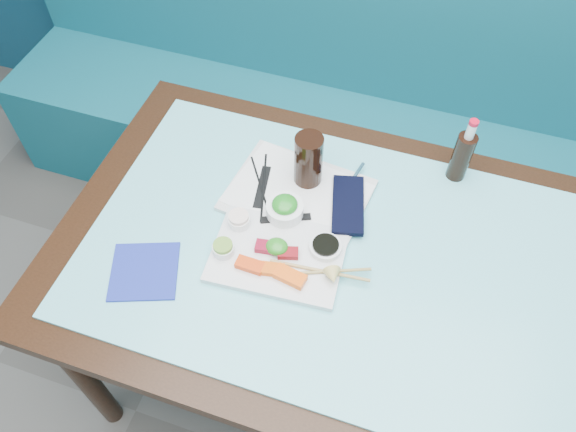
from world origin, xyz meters
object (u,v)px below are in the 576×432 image
(sashimi_plate, at_px, (278,256))
(cola_glass, at_px, (308,160))
(seaweed_bowl, at_px, (285,210))
(serving_tray, at_px, (298,195))
(dining_table, at_px, (335,273))
(blue_napkin, at_px, (144,271))
(cola_bottle_body, at_px, (461,157))
(booth_bench, at_px, (389,132))

(sashimi_plate, height_order, cola_glass, cola_glass)
(seaweed_bowl, bearing_deg, serving_tray, 82.41)
(dining_table, distance_m, serving_tray, 0.22)
(seaweed_bowl, distance_m, blue_napkin, 0.37)
(seaweed_bowl, xyz_separation_m, cola_bottle_body, (0.39, 0.28, 0.04))
(serving_tray, bearing_deg, dining_table, -36.96)
(serving_tray, bearing_deg, blue_napkin, -123.05)
(booth_bench, height_order, serving_tray, booth_bench)
(blue_napkin, bearing_deg, cola_glass, 53.63)
(booth_bench, distance_m, seaweed_bowl, 0.89)
(booth_bench, bearing_deg, cola_bottle_body, -64.66)
(booth_bench, relative_size, serving_tray, 8.51)
(booth_bench, distance_m, sashimi_plate, 0.99)
(serving_tray, xyz_separation_m, cola_bottle_body, (0.38, 0.21, 0.07))
(seaweed_bowl, height_order, cola_glass, cola_glass)
(sashimi_plate, relative_size, serving_tray, 0.89)
(cola_bottle_body, distance_m, blue_napkin, 0.85)
(cola_glass, distance_m, blue_napkin, 0.49)
(booth_bench, relative_size, cola_glass, 19.73)
(serving_tray, distance_m, blue_napkin, 0.43)
(serving_tray, xyz_separation_m, seaweed_bowl, (-0.01, -0.07, 0.03))
(booth_bench, relative_size, cola_bottle_body, 20.72)
(booth_bench, distance_m, cola_glass, 0.81)
(cola_bottle_body, xyz_separation_m, blue_napkin, (-0.66, -0.54, -0.07))
(dining_table, relative_size, cola_bottle_body, 9.67)
(booth_bench, bearing_deg, dining_table, -90.00)
(seaweed_bowl, xyz_separation_m, cola_glass, (0.02, 0.13, 0.06))
(dining_table, distance_m, sashimi_plate, 0.18)
(serving_tray, relative_size, cola_bottle_body, 2.43)
(booth_bench, height_order, seaweed_bowl, booth_bench)
(cola_glass, bearing_deg, seaweed_bowl, -98.75)
(serving_tray, bearing_deg, cola_glass, 86.27)
(sashimi_plate, xyz_separation_m, serving_tray, (-0.01, 0.19, -0.00))
(booth_bench, relative_size, sashimi_plate, 9.53)
(booth_bench, bearing_deg, seaweed_bowl, -101.39)
(booth_bench, distance_m, serving_tray, 0.81)
(serving_tray, height_order, cola_bottle_body, cola_bottle_body)
(cola_bottle_body, bearing_deg, seaweed_bowl, -144.29)
(sashimi_plate, distance_m, serving_tray, 0.19)
(cola_bottle_body, bearing_deg, sashimi_plate, -132.68)
(seaweed_bowl, distance_m, cola_glass, 0.14)
(sashimi_plate, bearing_deg, serving_tray, 89.25)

